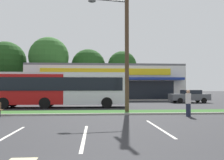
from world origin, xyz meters
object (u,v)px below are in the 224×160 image
utility_pole (125,31)px  pedestrian_by_pole (188,103)px  car_3 (189,96)px  car_2 (72,97)px  city_bus (58,89)px

utility_pole → pedestrian_by_pole: (3.79, -2.30, -5.20)m
car_3 → pedestrian_by_pole: 14.67m
utility_pole → car_2: bearing=113.7°
city_bus → pedestrian_by_pole: size_ratio=7.52×
pedestrian_by_pole → utility_pole: bearing=108.4°
utility_pole → car_2: 13.36m
utility_pole → car_3: size_ratio=2.41×
car_2 → pedestrian_by_pole: (8.73, -13.54, 0.08)m
utility_pole → car_2: (-4.94, 11.24, -5.27)m
car_3 → pedestrian_by_pole: size_ratio=2.75×
city_bus → pedestrian_by_pole: city_bus is taller
city_bus → pedestrian_by_pole: bearing=-38.6°
city_bus → pedestrian_by_pole: 12.11m
car_3 → car_2: bearing=-0.0°
utility_pole → city_bus: bearing=137.1°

